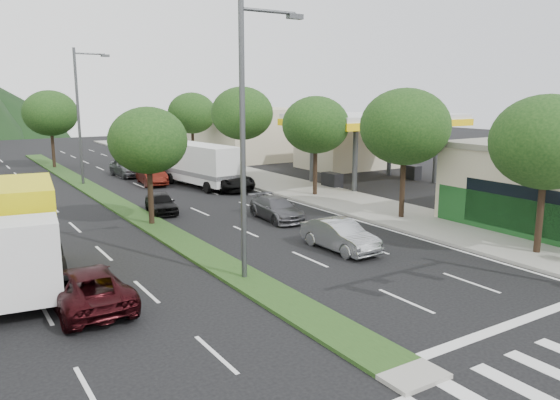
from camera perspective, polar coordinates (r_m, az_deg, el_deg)
ground at (r=14.58m, az=12.37°, el=-16.98°), size 160.00×160.00×0.00m
sidewalk_right at (r=40.90m, az=0.09°, el=1.66°), size 5.00×90.00×0.15m
median at (r=38.70m, az=-18.20°, el=0.53°), size 1.60×56.00×0.12m
gas_canopy at (r=41.98m, az=9.91°, el=8.02°), size 12.20×8.20×5.25m
bldg_right_far at (r=60.42m, az=-4.08°, el=7.12°), size 10.00×16.00×5.20m
tree_r_a at (r=24.99m, az=26.11°, el=5.44°), size 4.60×4.60×6.63m
tree_r_b at (r=29.92m, az=12.94°, el=7.46°), size 4.80×4.80×6.94m
tree_r_c at (r=35.99m, az=3.75°, el=7.83°), size 4.40×4.40×6.48m
tree_r_d at (r=44.42m, az=-3.98°, el=9.01°), size 5.00×5.00×7.17m
tree_r_e at (r=53.42m, az=-9.19°, el=8.94°), size 4.60×4.60×6.71m
tree_med_near at (r=28.61m, az=-13.62°, el=6.05°), size 4.00×4.00×6.02m
tree_med_far at (r=53.80m, az=-22.88°, el=8.36°), size 4.80×4.80×6.94m
streetlight_near at (r=19.47m, az=-3.40°, el=7.50°), size 2.60×0.25×10.00m
streetlight_mid at (r=43.04m, az=-20.08°, el=8.84°), size 2.60×0.25×10.00m
sedan_silver at (r=24.10m, az=6.27°, el=-3.69°), size 1.52×4.12×1.35m
suv_maroon at (r=18.81m, az=-19.66°, el=-8.60°), size 2.31×4.85×1.34m
car_queue_a at (r=32.10m, az=-12.32°, el=-0.29°), size 1.86×3.64×1.19m
car_queue_b at (r=29.71m, az=-0.38°, el=-0.90°), size 2.02×4.35×1.23m
car_queue_c at (r=42.34m, az=-13.28°, el=2.62°), size 2.21×4.77×1.52m
car_queue_d at (r=39.19m, az=-5.77°, el=2.22°), size 2.66×5.60×1.54m
car_queue_e at (r=46.95m, az=-15.75°, el=3.32°), size 1.96×4.52×1.52m
box_truck at (r=21.58m, az=-25.66°, el=-3.69°), size 3.60×7.57×3.60m
motorhome at (r=40.77m, az=-8.53°, el=3.75°), size 3.45×8.34×3.11m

